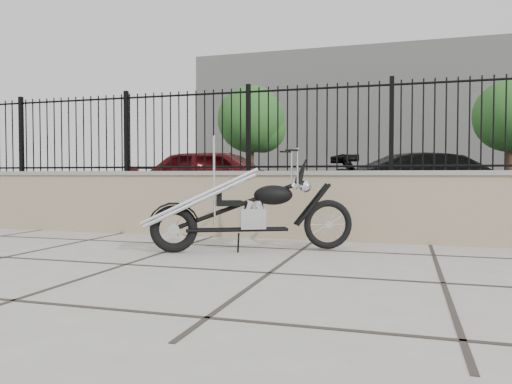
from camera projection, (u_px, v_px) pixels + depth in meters
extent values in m
plane|color=#99968E|center=(270.00, 273.00, 4.58)|extent=(90.00, 90.00, 0.00)
plane|color=black|center=(368.00, 202.00, 16.54)|extent=(30.00, 30.00, 0.00)
cube|color=gray|center=(317.00, 205.00, 6.95)|extent=(14.00, 0.36, 0.96)
cube|color=black|center=(317.00, 128.00, 6.92)|extent=(14.00, 0.08, 1.20)
cube|color=beige|center=(386.00, 123.00, 29.79)|extent=(22.00, 6.00, 8.00)
imported|color=#4A0A0E|center=(222.00, 180.00, 12.26)|extent=(4.63, 1.94, 1.56)
imported|color=black|center=(445.00, 185.00, 10.83)|extent=(5.11, 3.29, 1.38)
cylinder|color=blue|center=(270.00, 199.00, 9.06)|extent=(0.13, 0.13, 0.92)
cylinder|color=#0B42B0|center=(499.00, 201.00, 8.36)|extent=(0.11, 0.11, 0.93)
cylinder|color=#382619|center=(251.00, 164.00, 21.64)|extent=(0.27, 0.27, 2.72)
sphere|color=#235D25|center=(251.00, 116.00, 21.57)|extent=(2.91, 2.91, 2.91)
cylinder|color=#382619|center=(509.00, 164.00, 19.40)|extent=(0.26, 0.26, 2.63)
sphere|color=#2F6225|center=(510.00, 112.00, 19.33)|extent=(2.80, 2.80, 2.80)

